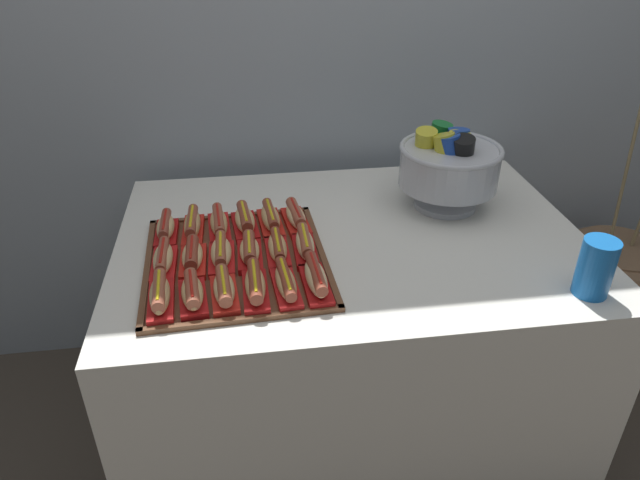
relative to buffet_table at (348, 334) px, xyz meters
The scene contains 25 objects.
ground_plane 0.41m from the buffet_table, ahead, with size 10.00×10.00×0.00m, color #4C4238.
back_wall 1.08m from the buffet_table, 90.00° to the left, with size 6.00×0.10×2.60m, color #9EA8B2.
buffet_table is the anchor object (origin of this frame).
floor_vase 1.13m from the buffet_table, 12.99° to the left, with size 0.49×0.49×1.05m.
serving_tray 0.51m from the buffet_table, 162.70° to the right, with size 0.50×0.55×0.01m.
hot_dog_0 0.71m from the buffet_table, 151.59° to the right, with size 0.07×0.17×0.06m.
hot_dog_1 0.66m from the buffet_table, 147.99° to the right, with size 0.08×0.16×0.06m.
hot_dog_2 0.61m from the buffet_table, 143.34° to the right, with size 0.07×0.16×0.06m.
hot_dog_3 0.57m from the buffet_table, 137.22° to the right, with size 0.06×0.17×0.06m.
hot_dog_4 0.53m from the buffet_table, 129.04° to the right, with size 0.07×0.18×0.06m.
hot_dog_5 0.50m from the buffet_table, 118.09° to the right, with size 0.07×0.18×0.06m.
hot_dog_6 0.67m from the buffet_table, 167.78° to the right, with size 0.06×0.17×0.06m.
hot_dog_7 0.61m from the buffet_table, 166.24° to the right, with size 0.07×0.16×0.06m.
hot_dog_8 0.56m from the buffet_table, 164.10° to the right, with size 0.07×0.16×0.06m.
hot_dog_9 0.51m from the buffet_table, 160.97° to the right, with size 0.07×0.15×0.06m.
hot_dog_10 0.47m from the buffet_table, 155.98° to the right, with size 0.06×0.17×0.06m.
hot_dog_11 0.44m from the buffet_table, 147.01° to the right, with size 0.06×0.17×0.06m.
hot_dog_12 0.67m from the buffet_table, behind, with size 0.06×0.15×0.06m.
hot_dog_13 0.61m from the buffet_table, behind, with size 0.06×0.18×0.06m.
hot_dog_14 0.56m from the buffet_table, behind, with size 0.07×0.18×0.06m.
hot_dog_15 0.51m from the buffet_table, 168.37° to the left, with size 0.08×0.17×0.06m.
hot_dog_16 0.47m from the buffet_table, 163.90° to the left, with size 0.08×0.18×0.06m.
hot_dog_17 0.44m from the buffet_table, 155.70° to the left, with size 0.08×0.17×0.06m.
punch_bowl 0.63m from the buffet_table, 24.09° to the left, with size 0.31×0.31×0.25m.
cup_stack 0.78m from the buffet_table, 34.23° to the right, with size 0.09×0.09×0.15m.
Camera 1 is at (-0.29, -1.42, 1.63)m, focal length 32.39 mm.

